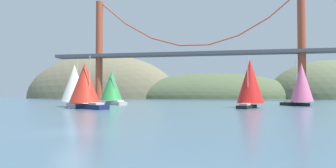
{
  "coord_description": "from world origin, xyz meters",
  "views": [
    {
      "loc": [
        10.78,
        -19.91,
        2.77
      ],
      "look_at": [
        0.0,
        38.8,
        4.6
      ],
      "focal_mm": 32.0,
      "sensor_mm": 36.0,
      "label": 1
    }
  ],
  "objects": [
    {
      "name": "suspension_bridge",
      "position": [
        0.0,
        95.0,
        19.09
      ],
      "size": [
        114.02,
        6.0,
        40.67
      ],
      "color": "#A34228",
      "rests_on": "ground_plane"
    },
    {
      "name": "sailboat_green_sail",
      "position": [
        -16.1,
        49.99,
        4.39
      ],
      "size": [
        8.84,
        8.61,
        9.6
      ],
      "color": "#B7B2A8",
      "rests_on": "ground_plane"
    },
    {
      "name": "headland_right",
      "position": [
        60.0,
        135.0,
        0.0
      ],
      "size": [
        56.11,
        44.0,
        37.13
      ],
      "primitive_type": "ellipsoid",
      "color": "#5B6647",
      "rests_on": "ground_plane"
    },
    {
      "name": "sailboat_white_mainsail",
      "position": [
        -18.69,
        36.02,
        4.51
      ],
      "size": [
        5.82,
        9.34,
        9.69
      ],
      "color": "white",
      "rests_on": "ground_plane"
    },
    {
      "name": "headland_left",
      "position": [
        -55.0,
        135.0,
        0.0
      ],
      "size": [
        86.19,
        44.0,
        47.77
      ],
      "primitive_type": "ellipsoid",
      "color": "#6B664C",
      "rests_on": "ground_plane"
    },
    {
      "name": "sailboat_pink_spinnaker",
      "position": [
        27.42,
        48.66,
        4.88
      ],
      "size": [
        6.86,
        8.88,
        10.22
      ],
      "color": "black",
      "rests_on": "ground_plane"
    },
    {
      "name": "headland_center",
      "position": [
        5.0,
        135.0,
        0.0
      ],
      "size": [
        88.78,
        44.0,
        26.22
      ],
      "primitive_type": "ellipsoid",
      "color": "#4C5B3D",
      "rests_on": "ground_plane"
    },
    {
      "name": "sailboat_scarlet_sail",
      "position": [
        -13.73,
        30.52,
        4.46
      ],
      "size": [
        9.55,
        8.08,
        9.45
      ],
      "color": "#191E4C",
      "rests_on": "ground_plane"
    },
    {
      "name": "ground_plane",
      "position": [
        0.0,
        0.0,
        0.0
      ],
      "size": [
        360.0,
        360.0,
        0.0
      ],
      "primitive_type": "plane",
      "color": "#426075"
    },
    {
      "name": "sailboat_red_spinnaker",
      "position": [
        15.86,
        38.72,
        4.86
      ],
      "size": [
        6.46,
        9.1,
        9.9
      ],
      "color": "black",
      "rests_on": "ground_plane"
    }
  ]
}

